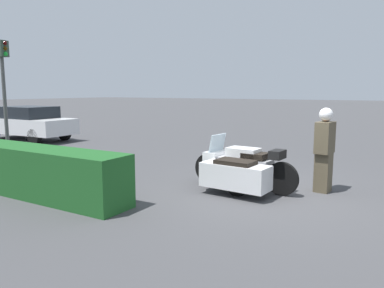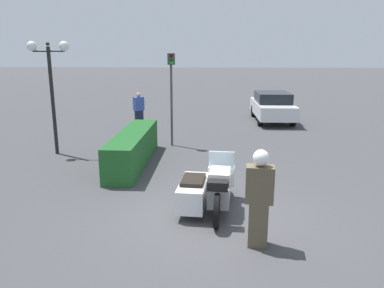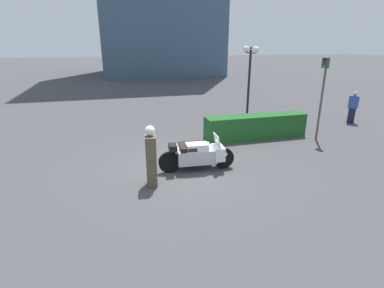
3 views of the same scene
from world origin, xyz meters
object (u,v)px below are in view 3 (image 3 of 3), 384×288
object	(u,v)px
police_motorcycle	(196,153)
hedge_bush_curbside	(256,127)
pedestrian_bystander	(353,107)
officer_rider	(151,155)
twin_lamp_post	(250,65)
traffic_light_near	(323,87)

from	to	relation	value
police_motorcycle	hedge_bush_curbside	size ratio (longest dim) A/B	0.56
hedge_bush_curbside	pedestrian_bystander	xyz separation A→B (m)	(5.93, 0.99, 0.30)
officer_rider	twin_lamp_post	distance (m)	8.82
hedge_bush_curbside	traffic_light_near	xyz separation A→B (m)	(2.37, -0.95, 1.72)
police_motorcycle	hedge_bush_curbside	world-z (taller)	police_motorcycle
officer_rider	traffic_light_near	distance (m)	7.82
hedge_bush_curbside	twin_lamp_post	world-z (taller)	twin_lamp_post
twin_lamp_post	pedestrian_bystander	size ratio (longest dim) A/B	2.35
police_motorcycle	hedge_bush_curbside	bearing A→B (deg)	39.36
pedestrian_bystander	hedge_bush_curbside	bearing A→B (deg)	-33.02
officer_rider	traffic_light_near	xyz separation A→B (m)	(7.35, 2.36, 1.28)
hedge_bush_curbside	traffic_light_near	size ratio (longest dim) A/B	1.32
twin_lamp_post	pedestrian_bystander	world-z (taller)	twin_lamp_post
police_motorcycle	pedestrian_bystander	size ratio (longest dim) A/B	1.55
police_motorcycle	traffic_light_near	distance (m)	6.15
hedge_bush_curbside	twin_lamp_post	distance (m)	3.85
hedge_bush_curbside	pedestrian_bystander	world-z (taller)	pedestrian_bystander
twin_lamp_post	police_motorcycle	bearing A→B (deg)	-129.62
twin_lamp_post	traffic_light_near	distance (m)	4.13
traffic_light_near	pedestrian_bystander	bearing A→B (deg)	-163.51
pedestrian_bystander	police_motorcycle	bearing A→B (deg)	-22.65
officer_rider	twin_lamp_post	world-z (taller)	twin_lamp_post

